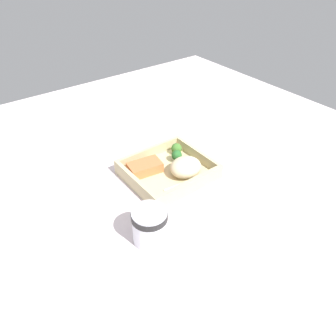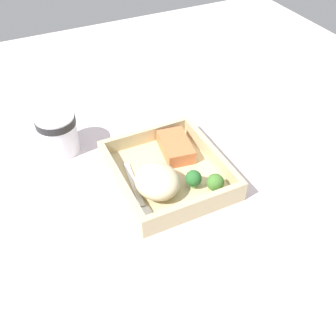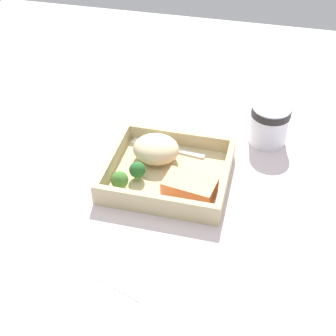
# 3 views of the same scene
# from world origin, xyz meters

# --- Properties ---
(ground_plane) EXTENTS (1.60, 1.60, 0.02)m
(ground_plane) POSITION_xyz_m (0.00, 0.00, -0.01)
(ground_plane) COLOR silver
(takeout_tray) EXTENTS (0.24, 0.21, 0.01)m
(takeout_tray) POSITION_xyz_m (0.00, 0.00, 0.01)
(takeout_tray) COLOR #C6B587
(takeout_tray) RESTS_ON ground_plane
(tray_rim) EXTENTS (0.24, 0.21, 0.03)m
(tray_rim) POSITION_xyz_m (0.00, 0.00, 0.03)
(tray_rim) COLOR #C6B587
(tray_rim) RESTS_ON takeout_tray
(salmon_fillet) EXTENTS (0.10, 0.07, 0.03)m
(salmon_fillet) POSITION_xyz_m (-0.05, 0.04, 0.03)
(salmon_fillet) COLOR #DE7140
(salmon_fillet) RESTS_ON takeout_tray
(mashed_potatoes) EXTENTS (0.10, 0.08, 0.05)m
(mashed_potatoes) POSITION_xyz_m (0.03, -0.04, 0.04)
(mashed_potatoes) COLOR beige
(mashed_potatoes) RESTS_ON takeout_tray
(broccoli_floret_1) EXTENTS (0.03, 0.03, 0.04)m
(broccoli_floret_1) POSITION_xyz_m (0.05, 0.03, 0.03)
(broccoli_floret_1) COLOR #7DAC5A
(broccoli_floret_1) RESTS_ON takeout_tray
(broccoli_floret_2) EXTENTS (0.03, 0.03, 0.04)m
(broccoli_floret_2) POSITION_xyz_m (0.08, 0.06, 0.03)
(broccoli_floret_2) COLOR #88A05E
(broccoli_floret_2) RESTS_ON takeout_tray
(fork) EXTENTS (0.16, 0.04, 0.00)m
(fork) POSITION_xyz_m (0.03, -0.08, 0.01)
(fork) COLOR white
(fork) RESTS_ON takeout_tray
(paper_cup) EXTENTS (0.08, 0.08, 0.09)m
(paper_cup) POSITION_xyz_m (-0.18, -0.17, 0.05)
(paper_cup) COLOR white
(paper_cup) RESTS_ON ground_plane
(receipt_slip) EXTENTS (0.12, 0.14, 0.00)m
(receipt_slip) POSITION_xyz_m (-0.01, 0.22, 0.00)
(receipt_slip) COLOR white
(receipt_slip) RESTS_ON ground_plane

